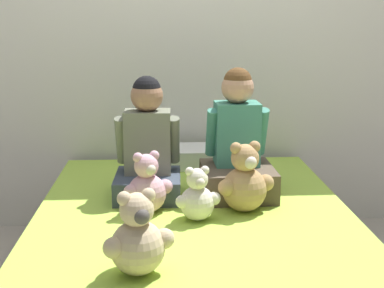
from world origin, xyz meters
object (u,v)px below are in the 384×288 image
at_px(child_on_right, 237,148).
at_px(teddy_bear_held_by_left_child, 147,187).
at_px(bed, 194,256).
at_px(child_on_left, 148,148).
at_px(pillow_at_headboard, 186,156).
at_px(teddy_bear_held_by_right_child, 245,182).
at_px(teddy_bear_between_children, 197,198).
at_px(teddy_bear_at_foot_of_bed, 138,239).

xyz_separation_m(child_on_right, teddy_bear_held_by_left_child, (-0.45, -0.23, -0.12)).
relative_size(bed, child_on_left, 3.13).
bearing_deg(bed, pillow_at_headboard, 90.00).
height_order(teddy_bear_held_by_left_child, teddy_bear_held_by_right_child, teddy_bear_held_by_right_child).
bearing_deg(child_on_left, teddy_bear_held_by_left_child, -88.20).
height_order(teddy_bear_between_children, teddy_bear_at_foot_of_bed, teddy_bear_at_foot_of_bed).
relative_size(child_on_right, teddy_bear_between_children, 2.60).
relative_size(teddy_bear_held_by_left_child, teddy_bear_at_foot_of_bed, 0.93).
xyz_separation_m(child_on_right, pillow_at_headboard, (-0.23, 0.53, -0.18)).
xyz_separation_m(bed, teddy_bear_held_by_right_child, (0.23, -0.01, 0.37)).
bearing_deg(child_on_right, pillow_at_headboard, 111.90).
relative_size(bed, teddy_bear_at_foot_of_bed, 6.08).
bearing_deg(child_on_left, teddy_bear_between_children, -55.69).
bearing_deg(teddy_bear_held_by_left_child, pillow_at_headboard, 50.05).
distance_m(child_on_right, pillow_at_headboard, 0.61).
xyz_separation_m(bed, child_on_right, (0.23, 0.24, 0.47)).
bearing_deg(child_on_left, teddy_bear_held_by_right_child, -27.48).
xyz_separation_m(child_on_left, pillow_at_headboard, (0.21, 0.53, -0.19)).
bearing_deg(teddy_bear_between_children, teddy_bear_at_foot_of_bed, -129.50).
relative_size(child_on_left, pillow_at_headboard, 1.05).
xyz_separation_m(teddy_bear_held_by_right_child, teddy_bear_at_foot_of_bed, (-0.46, -0.59, -0.01)).
xyz_separation_m(teddy_bear_between_children, teddy_bear_at_foot_of_bed, (-0.24, -0.49, 0.03)).
bearing_deg(pillow_at_headboard, teddy_bear_at_foot_of_bed, -99.60).
bearing_deg(child_on_right, bed, -135.90).
bearing_deg(teddy_bear_between_children, child_on_left, 109.02).
bearing_deg(teddy_bear_held_by_right_child, pillow_at_headboard, 89.16).
height_order(child_on_left, teddy_bear_at_foot_of_bed, child_on_left).
bearing_deg(teddy_bear_held_by_right_child, teddy_bear_at_foot_of_bed, -145.50).
bearing_deg(teddy_bear_between_children, teddy_bear_held_by_right_child, 10.47).
xyz_separation_m(child_on_left, teddy_bear_held_by_right_child, (0.45, -0.25, -0.10)).
relative_size(bed, child_on_right, 2.94).
distance_m(bed, teddy_bear_held_by_right_child, 0.43).
relative_size(bed, teddy_bear_between_children, 7.65).
bearing_deg(teddy_bear_at_foot_of_bed, bed, 47.67).
bearing_deg(teddy_bear_at_foot_of_bed, teddy_bear_held_by_right_child, 30.56).
relative_size(teddy_bear_held_by_left_child, pillow_at_headboard, 0.50).
distance_m(bed, child_on_right, 0.57).
relative_size(child_on_right, teddy_bear_at_foot_of_bed, 2.07).
bearing_deg(teddy_bear_at_foot_of_bed, pillow_at_headboard, 59.09).
xyz_separation_m(teddy_bear_held_by_left_child, teddy_bear_held_by_right_child, (0.45, -0.02, 0.02)).
bearing_deg(teddy_bear_held_by_left_child, child_on_left, 65.71).
distance_m(bed, teddy_bear_between_children, 0.35).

